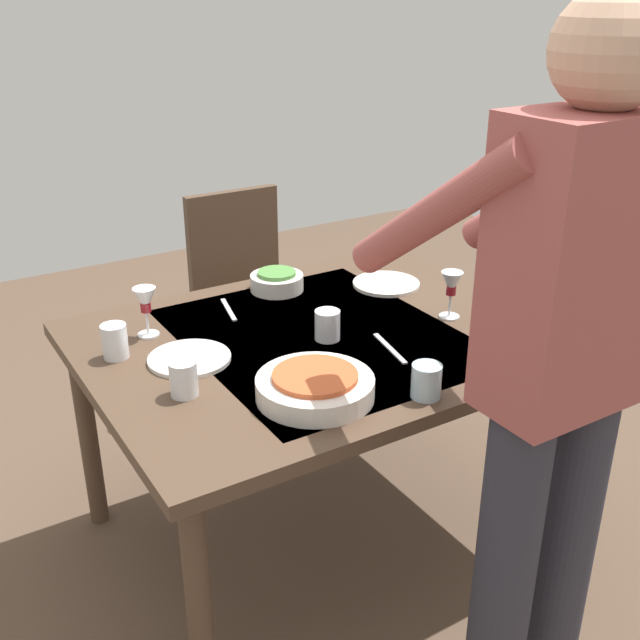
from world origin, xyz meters
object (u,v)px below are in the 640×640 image
wine_bottle (529,327)px  dining_table (320,357)px  wine_glass_left (451,286)px  dinner_plate_near (386,284)px  water_cup_far_right (184,379)px  dinner_plate_far (189,359)px  person_server (558,361)px  chair_near (246,289)px  water_cup_near_right (327,325)px  water_cup_near_left (426,381)px  serving_bowl_pasta (315,386)px  water_cup_far_left (115,341)px  wine_glass_right (145,303)px  side_bowl_salad (277,281)px

wine_bottle → dining_table: bearing=-49.4°
wine_glass_left → dinner_plate_near: wine_glass_left is taller
wine_glass_left → water_cup_far_right: bearing=1.3°
dinner_plate_far → person_server: bearing=120.5°
chair_near → person_server: bearing=86.7°
wine_bottle → water_cup_near_right: (0.38, -0.42, -0.07)m
water_cup_far_right → dinner_plate_near: (-0.88, -0.34, -0.04)m
chair_near → wine_glass_left: 1.07m
dining_table → dinner_plate_far: 0.40m
wine_bottle → water_cup_near_left: (0.35, -0.00, -0.07)m
water_cup_near_left → dinner_plate_near: size_ratio=0.39×
dining_table → water_cup_far_right: size_ratio=14.61×
serving_bowl_pasta → dining_table: bearing=-123.6°
chair_near → dinner_plate_near: bearing=107.0°
water_cup_far_left → person_server: bearing=124.4°
dinner_plate_near → water_cup_near_left: bearing=61.1°
wine_glass_left → serving_bowl_pasta: (0.62, 0.21, -0.07)m
wine_glass_right → side_bowl_salad: 0.52m
dinner_plate_near → water_cup_far_left: bearing=2.8°
dining_table → person_server: person_server is taller
water_cup_far_right → wine_glass_right: bearing=-96.5°
person_server → dinner_plate_far: 1.00m
wine_glass_right → water_cup_near_right: wine_glass_right is taller
wine_glass_right → wine_glass_left: bearing=156.5°
wine_glass_right → water_cup_near_left: wine_glass_right is taller
dining_table → wine_glass_left: size_ratio=8.99×
dining_table → wine_glass_right: 0.54m
dinner_plate_far → water_cup_near_left: bearing=130.8°
wine_bottle → water_cup_near_left: 0.35m
chair_near → serving_bowl_pasta: size_ratio=3.03×
wine_glass_right → dinner_plate_near: wine_glass_right is taller
dining_table → dinner_plate_near: dinner_plate_near is taller
dinner_plate_near → wine_glass_right: bearing=-3.0°
wine_glass_left → wine_bottle: bearing=85.2°
wine_glass_right → dining_table: bearing=148.3°
side_bowl_salad → wine_glass_left: bearing=125.7°
person_server → wine_bottle: size_ratio=5.71×
wine_bottle → wine_glass_left: 0.35m
chair_near → dinner_plate_far: size_ratio=3.96×
chair_near → dinner_plate_far: (0.59, 0.85, 0.21)m
serving_bowl_pasta → dinner_plate_near: bearing=-139.1°
wine_glass_left → dinner_plate_far: wine_glass_left is taller
chair_near → wine_bottle: wine_bottle is taller
water_cup_near_left → serving_bowl_pasta: bearing=-30.7°
water_cup_far_left → serving_bowl_pasta: (-0.36, 0.48, -0.02)m
dining_table → wine_bottle: (-0.38, 0.45, 0.18)m
wine_bottle → water_cup_far_right: (0.86, -0.33, -0.06)m
water_cup_far_left → water_cup_far_right: size_ratio=1.06×
wine_glass_left → water_cup_far_right: wine_glass_left is taller
person_server → serving_bowl_pasta: (0.30, -0.48, -0.20)m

